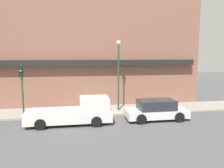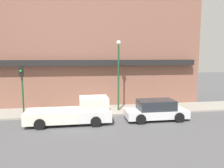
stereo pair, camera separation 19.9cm
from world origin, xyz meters
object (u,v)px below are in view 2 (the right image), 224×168
Objects in this scene: pickup_truck at (75,112)px; traffic_light at (22,82)px; parked_car at (156,110)px; fire_hydrant at (103,108)px; street_lamp at (118,67)px.

pickup_truck is 1.50× the size of traffic_light.
traffic_light is (-9.66, 2.01, 2.03)m from parked_car.
pickup_truck reaches higher than fire_hydrant.
street_lamp is at bearing 129.51° from parked_car.
street_lamp is 7.48m from traffic_light.
street_lamp reaches higher than pickup_truck.
traffic_light reaches higher than fire_hydrant.
pickup_truck is at bearing -27.64° from traffic_light.
street_lamp reaches higher than traffic_light.
parked_car is at bearing 1.27° from pickup_truck.
parked_car is 10.07m from traffic_light.
pickup_truck reaches higher than parked_car.
parked_car is at bearing -49.83° from street_lamp.
parked_car reaches higher than fire_hydrant.
traffic_light is at bearing 167.58° from parked_car.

